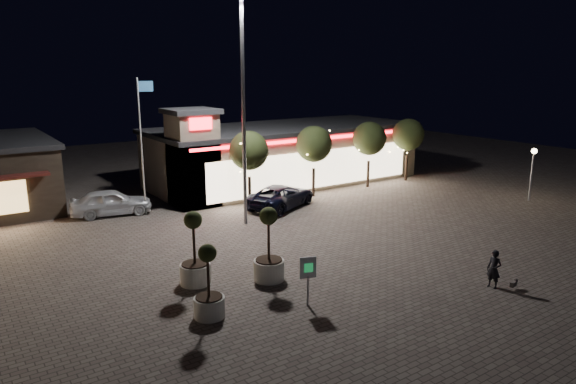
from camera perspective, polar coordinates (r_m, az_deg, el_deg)
ground at (r=21.59m, az=1.23°, el=-9.58°), size 90.00×90.00×0.00m
retail_building at (r=38.79m, az=-0.82°, el=4.25°), size 20.40×8.40×6.10m
floodlight_pole at (r=27.73m, az=-5.00°, el=10.49°), size 0.60×0.40×12.38m
flagpole at (r=30.94m, az=-15.88°, el=6.11°), size 0.95×0.10×8.00m
lamp_post_east at (r=36.88m, az=25.55°, el=2.82°), size 0.36×0.36×3.48m
string_tree_a at (r=31.68m, az=-4.37°, el=4.58°), size 2.42×2.42×4.79m
string_tree_b at (r=34.40m, az=2.90°, el=5.32°), size 2.42×2.42×4.79m
string_tree_c at (r=37.60m, az=9.03°, el=5.87°), size 2.42×2.42×4.79m
string_tree_d at (r=40.42m, az=13.20°, el=6.21°), size 2.42×2.42×4.79m
pickup_truck at (r=32.06m, az=-0.76°, el=-0.44°), size 5.73×4.34×1.45m
white_sedan at (r=32.10m, az=-19.07°, el=-1.08°), size 4.87×2.71×1.57m
pedestrian at (r=22.01m, az=21.92°, el=-7.97°), size 0.44×0.61×1.55m
dog at (r=22.38m, az=23.83°, el=-9.21°), size 0.49×0.25×0.26m
planter_left at (r=21.09m, az=-10.31°, el=-7.62°), size 1.24×1.24×3.04m
planter_mid at (r=18.39m, az=-8.78°, el=-11.21°), size 1.09×1.09×2.68m
planter_right at (r=21.13m, az=-2.14°, el=-7.31°), size 1.26×1.26×3.10m
valet_sign at (r=18.81m, az=2.24°, el=-8.84°), size 0.61×0.25×1.88m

